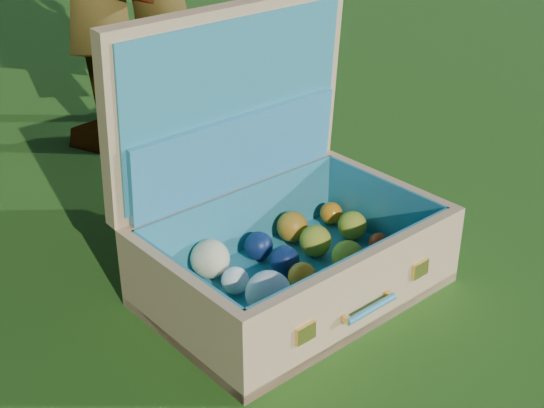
{
  "coord_description": "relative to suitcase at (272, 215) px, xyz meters",
  "views": [
    {
      "loc": [
        -0.67,
        -1.25,
        0.94
      ],
      "look_at": [
        0.16,
        -0.08,
        0.18
      ],
      "focal_mm": 50.0,
      "sensor_mm": 36.0,
      "label": 1
    }
  ],
  "objects": [
    {
      "name": "ground",
      "position": [
        -0.15,
        0.1,
        -0.17
      ],
      "size": [
        60.0,
        60.0,
        0.0
      ],
      "primitive_type": "plane",
      "color": "#215114",
      "rests_on": "ground"
    },
    {
      "name": "suitcase",
      "position": [
        0.0,
        0.0,
        0.0
      ],
      "size": [
        0.65,
        0.5,
        0.59
      ],
      "rotation": [
        0.0,
        0.0,
        0.1
      ],
      "color": "tan",
      "rests_on": "ground"
    }
  ]
}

